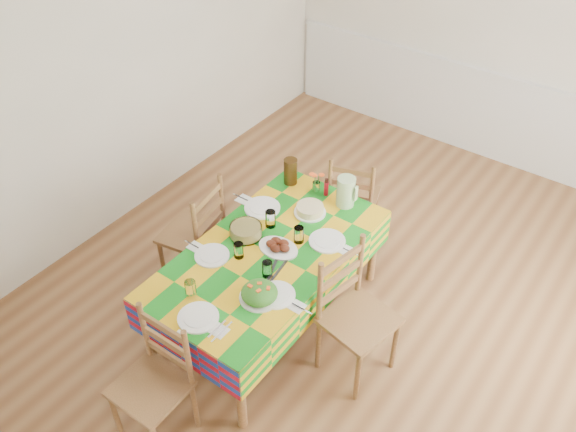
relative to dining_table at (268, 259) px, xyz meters
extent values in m
cube|color=brown|center=(0.42, 0.57, -0.64)|extent=(4.50, 5.00, 0.04)
cube|color=beige|center=(0.42, 3.09, 0.73)|extent=(4.50, 0.04, 2.70)
cube|color=beige|center=(-1.85, 0.57, 0.73)|extent=(0.04, 5.00, 2.70)
cube|color=white|center=(0.42, 3.04, 0.28)|extent=(4.41, 0.06, 0.04)
cube|color=white|center=(0.42, 3.06, -0.17)|extent=(4.41, 0.03, 0.90)
cylinder|color=brown|center=(-0.40, -0.82, -0.30)|extent=(0.06, 0.06, 0.65)
cylinder|color=brown|center=(0.40, -0.82, -0.30)|extent=(0.06, 0.06, 0.65)
cylinder|color=brown|center=(-0.40, 0.82, -0.30)|extent=(0.06, 0.06, 0.65)
cylinder|color=brown|center=(0.40, 0.82, -0.30)|extent=(0.06, 0.06, 0.65)
cube|color=brown|center=(0.00, 0.00, 0.05)|extent=(0.92, 1.74, 0.04)
cube|color=#A40E1C|center=(0.00, 0.00, 0.07)|extent=(0.95, 1.78, 0.01)
cube|color=#A40E1C|center=(-0.48, 0.00, -0.07)|extent=(0.01, 1.78, 0.28)
cube|color=#A40E1C|center=(0.48, 0.00, -0.07)|extent=(0.01, 1.78, 0.28)
cube|color=#A40E1C|center=(0.00, -0.89, -0.07)|extent=(0.95, 0.01, 0.28)
cube|color=#A40E1C|center=(0.00, 0.89, -0.07)|extent=(0.95, 0.01, 0.28)
cylinder|color=white|center=(0.02, -0.73, 0.08)|extent=(0.26, 0.26, 0.01)
cylinder|color=white|center=(0.02, -0.73, 0.09)|extent=(0.18, 0.18, 0.01)
cylinder|color=white|center=(-0.14, -0.61, 0.14)|extent=(0.07, 0.07, 0.12)
cube|color=white|center=(0.19, -0.73, 0.08)|extent=(0.10, 0.10, 0.01)
cube|color=silver|center=(0.17, -0.73, 0.08)|extent=(0.01, 0.16, 0.00)
cube|color=silver|center=(0.21, -0.73, 0.08)|extent=(0.01, 0.19, 0.00)
cylinder|color=white|center=(-0.28, -0.26, 0.08)|extent=(0.24, 0.24, 0.01)
cylinder|color=white|center=(-0.28, -0.26, 0.09)|extent=(0.17, 0.17, 0.01)
cylinder|color=white|center=(-0.13, -0.16, 0.13)|extent=(0.07, 0.07, 0.12)
cube|color=white|center=(-0.44, -0.26, 0.08)|extent=(0.09, 0.09, 0.01)
cube|color=silver|center=(-0.46, -0.26, 0.08)|extent=(0.15, 0.01, 0.00)
cube|color=silver|center=(-0.42, -0.26, 0.08)|extent=(0.18, 0.01, 0.00)
cylinder|color=white|center=(-0.32, 0.35, 0.08)|extent=(0.27, 0.27, 0.01)
cylinder|color=white|center=(-0.32, 0.35, 0.09)|extent=(0.19, 0.19, 0.01)
cylinder|color=white|center=(-0.15, 0.23, 0.14)|extent=(0.08, 0.08, 0.13)
cube|color=white|center=(-0.50, 0.35, 0.08)|extent=(0.10, 0.10, 0.01)
cube|color=silver|center=(-0.52, 0.35, 0.08)|extent=(0.17, 0.01, 0.00)
cube|color=silver|center=(-0.48, 0.35, 0.08)|extent=(0.20, 0.01, 0.00)
cylinder|color=white|center=(0.29, -0.30, 0.08)|extent=(0.25, 0.25, 0.01)
cylinder|color=white|center=(0.29, -0.30, 0.09)|extent=(0.17, 0.17, 0.01)
cylinder|color=white|center=(0.14, -0.19, 0.13)|extent=(0.07, 0.07, 0.12)
cube|color=white|center=(0.46, -0.30, 0.08)|extent=(0.09, 0.09, 0.01)
cube|color=silver|center=(0.44, -0.30, 0.08)|extent=(0.16, 0.01, 0.00)
cube|color=silver|center=(0.48, -0.30, 0.08)|extent=(0.18, 0.01, 0.00)
cylinder|color=white|center=(0.28, 0.32, 0.08)|extent=(0.26, 0.26, 0.01)
cylinder|color=white|center=(0.28, 0.32, 0.09)|extent=(0.18, 0.18, 0.01)
cylinder|color=white|center=(0.11, 0.21, 0.14)|extent=(0.07, 0.07, 0.12)
cube|color=white|center=(0.45, 0.32, 0.08)|extent=(0.10, 0.10, 0.01)
cube|color=silver|center=(0.43, 0.32, 0.08)|extent=(0.16, 0.01, 0.00)
cube|color=silver|center=(0.47, 0.32, 0.08)|extent=(0.19, 0.01, 0.00)
ellipsoid|color=white|center=(0.04, 0.06, 0.08)|extent=(0.30, 0.21, 0.01)
ellipsoid|color=black|center=(0.10, 0.06, 0.11)|extent=(0.08, 0.07, 0.04)
ellipsoid|color=black|center=(0.06, 0.10, 0.11)|extent=(0.08, 0.07, 0.04)
ellipsoid|color=black|center=(0.00, 0.09, 0.11)|extent=(0.08, 0.07, 0.04)
ellipsoid|color=black|center=(0.00, 0.04, 0.11)|extent=(0.08, 0.07, 0.04)
ellipsoid|color=black|center=(0.05, 0.02, 0.11)|extent=(0.08, 0.07, 0.04)
cylinder|color=white|center=(0.22, -0.37, 0.08)|extent=(0.26, 0.26, 0.01)
ellipsoid|color=#144110|center=(0.22, -0.37, 0.12)|extent=(0.24, 0.24, 0.10)
cube|color=#FA5415|center=(0.17, -0.40, 0.17)|extent=(0.03, 0.02, 0.01)
cube|color=#FA5415|center=(0.20, -0.35, 0.17)|extent=(0.04, 0.04, 0.01)
cube|color=#FA5415|center=(0.24, -0.40, 0.17)|extent=(0.03, 0.03, 0.01)
cube|color=#FA5415|center=(0.27, -0.35, 0.17)|extent=(0.03, 0.04, 0.01)
cylinder|color=white|center=(-0.23, 0.04, 0.12)|extent=(0.23, 0.23, 0.08)
cylinder|color=tan|center=(-0.23, 0.04, 0.12)|extent=(0.21, 0.21, 0.07)
cylinder|color=white|center=(0.00, 0.51, 0.08)|extent=(0.24, 0.24, 0.01)
cylinder|color=tan|center=(0.00, 0.51, 0.11)|extent=(0.20, 0.20, 0.06)
cube|color=black|center=(0.12, -0.09, 0.08)|extent=(0.12, 0.28, 0.01)
cube|color=black|center=(0.17, -0.08, 0.08)|extent=(0.06, 0.29, 0.01)
cylinder|color=white|center=(-0.10, 0.75, 0.13)|extent=(0.06, 0.06, 0.10)
cylinder|color=#356C24|center=(-0.12, 0.75, 0.17)|extent=(0.01, 0.01, 0.14)
ellipsoid|color=#FA5415|center=(-0.15, 0.75, 0.23)|extent=(0.05, 0.05, 0.02)
cylinder|color=#356C24|center=(-0.09, 0.75, 0.17)|extent=(0.01, 0.01, 0.14)
ellipsoid|color=#FA5415|center=(-0.07, 0.77, 0.25)|extent=(0.05, 0.05, 0.02)
cylinder|color=#356C24|center=(-0.10, 0.73, 0.17)|extent=(0.01, 0.01, 0.14)
ellipsoid|color=#FA5415|center=(-0.10, 0.71, 0.26)|extent=(0.05, 0.05, 0.02)
cylinder|color=#AA0D20|center=(-0.03, 0.77, 0.15)|extent=(0.04, 0.04, 0.15)
cylinder|color=#AACE92|center=(0.15, 0.76, 0.19)|extent=(0.14, 0.14, 0.24)
cylinder|color=black|center=(-0.34, 0.74, 0.18)|extent=(0.11, 0.11, 0.21)
cube|color=white|center=(0.03, -0.88, 0.08)|extent=(0.07, 0.02, 0.01)
cylinder|color=brown|center=(-0.18, -1.33, -0.40)|extent=(0.04, 0.04, 0.44)
cylinder|color=brown|center=(-0.18, -1.00, -0.40)|extent=(0.04, 0.04, 0.44)
cylinder|color=brown|center=(0.18, -1.00, -0.40)|extent=(0.04, 0.04, 0.44)
cube|color=brown|center=(0.00, -1.16, -0.16)|extent=(0.42, 0.40, 0.03)
cylinder|color=brown|center=(-0.18, -0.99, 0.07)|extent=(0.04, 0.04, 0.49)
cylinder|color=brown|center=(0.18, -0.99, 0.07)|extent=(0.04, 0.04, 0.49)
cube|color=brown|center=(0.00, -0.99, -0.03)|extent=(0.35, 0.02, 0.05)
cube|color=brown|center=(0.00, -0.99, 0.10)|extent=(0.35, 0.02, 0.05)
cube|color=brown|center=(0.00, -0.99, 0.22)|extent=(0.35, 0.02, 0.05)
cylinder|color=brown|center=(0.11, 1.37, -0.41)|extent=(0.03, 0.03, 0.43)
cylinder|color=brown|center=(-0.21, 1.26, -0.41)|extent=(0.03, 0.03, 0.43)
cylinder|color=brown|center=(0.21, 1.07, -0.41)|extent=(0.03, 0.03, 0.43)
cylinder|color=brown|center=(-0.11, 0.96, -0.41)|extent=(0.03, 0.03, 0.43)
cube|color=brown|center=(0.00, 1.16, -0.18)|extent=(0.50, 0.48, 0.03)
cylinder|color=brown|center=(0.22, 1.06, 0.04)|extent=(0.03, 0.03, 0.47)
cylinder|color=brown|center=(-0.11, 0.95, 0.04)|extent=(0.03, 0.03, 0.47)
cube|color=brown|center=(0.05, 1.00, -0.05)|extent=(0.33, 0.13, 0.05)
cube|color=brown|center=(0.05, 1.00, 0.07)|extent=(0.33, 0.13, 0.05)
cube|color=brown|center=(0.05, 1.00, 0.19)|extent=(0.33, 0.13, 0.05)
cylinder|color=brown|center=(-0.95, 0.15, -0.39)|extent=(0.04, 0.04, 0.46)
cylinder|color=brown|center=(-0.89, -0.21, -0.39)|extent=(0.04, 0.04, 0.46)
cylinder|color=brown|center=(-0.61, 0.21, -0.39)|extent=(0.04, 0.04, 0.46)
cylinder|color=brown|center=(-0.55, -0.15, -0.39)|extent=(0.04, 0.04, 0.46)
cube|color=brown|center=(-0.75, 0.00, -0.15)|extent=(0.48, 0.49, 0.03)
cylinder|color=brown|center=(-0.60, 0.21, 0.09)|extent=(0.04, 0.04, 0.51)
cylinder|color=brown|center=(-0.54, -0.15, 0.09)|extent=(0.04, 0.04, 0.51)
cube|color=brown|center=(-0.57, 0.03, -0.01)|extent=(0.08, 0.37, 0.05)
cube|color=brown|center=(-0.57, 0.03, 0.13)|extent=(0.08, 0.37, 0.05)
cube|color=brown|center=(-0.57, 0.03, 0.26)|extent=(0.08, 0.37, 0.05)
cylinder|color=brown|center=(0.89, -0.22, -0.38)|extent=(0.04, 0.04, 0.47)
cylinder|color=brown|center=(0.96, 0.15, -0.38)|extent=(0.04, 0.04, 0.47)
cylinder|color=brown|center=(0.54, -0.15, -0.38)|extent=(0.04, 0.04, 0.47)
cylinder|color=brown|center=(0.61, 0.22, -0.38)|extent=(0.04, 0.04, 0.47)
cube|color=brown|center=(0.75, 0.00, -0.13)|extent=(0.50, 0.51, 0.03)
cylinder|color=brown|center=(0.53, -0.15, 0.12)|extent=(0.04, 0.04, 0.53)
cylinder|color=brown|center=(0.60, 0.22, 0.12)|extent=(0.04, 0.04, 0.53)
cube|color=brown|center=(0.57, 0.04, 0.01)|extent=(0.09, 0.38, 0.05)
cube|color=brown|center=(0.57, 0.04, 0.15)|extent=(0.09, 0.38, 0.05)
cube|color=brown|center=(0.57, 0.04, 0.29)|extent=(0.09, 0.38, 0.05)
camera|label=1|loc=(1.92, -2.40, 2.96)|focal=38.00mm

